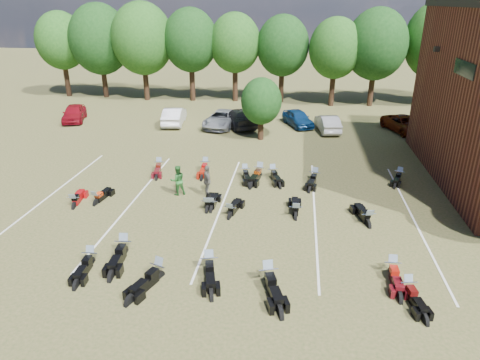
% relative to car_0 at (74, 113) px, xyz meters
% --- Properties ---
extents(ground, '(160.00, 160.00, 0.00)m').
position_rel_car_0_xyz_m(ground, '(19.63, -18.89, -0.75)').
color(ground, brown).
rests_on(ground, ground).
extents(car_0, '(3.03, 4.74, 1.50)m').
position_rel_car_0_xyz_m(car_0, '(0.00, 0.00, 0.00)').
color(car_0, maroon).
rests_on(car_0, ground).
extents(car_1, '(2.19, 4.85, 1.55)m').
position_rel_car_0_xyz_m(car_1, '(9.51, 0.09, 0.02)').
color(car_1, silver).
rests_on(car_1, ground).
extents(car_2, '(3.09, 5.41, 1.42)m').
position_rel_car_0_xyz_m(car_2, '(13.89, -0.15, -0.04)').
color(car_2, gray).
rests_on(car_2, ground).
extents(car_3, '(4.22, 5.82, 1.56)m').
position_rel_car_0_xyz_m(car_3, '(15.41, 0.24, 0.03)').
color(car_3, black).
rests_on(car_3, ground).
extents(car_4, '(3.26, 4.51, 1.43)m').
position_rel_car_0_xyz_m(car_4, '(20.54, 1.04, -0.04)').
color(car_4, navy).
rests_on(car_4, ground).
extents(car_5, '(2.17, 4.47, 1.41)m').
position_rel_car_0_xyz_m(car_5, '(23.08, -0.34, -0.05)').
color(car_5, '#ADACA8').
rests_on(car_5, ground).
extents(car_6, '(3.81, 5.33, 1.35)m').
position_rel_car_0_xyz_m(car_6, '(29.57, 0.32, -0.08)').
color(car_6, '#561404').
rests_on(car_6, ground).
extents(car_7, '(1.99, 4.71, 1.36)m').
position_rel_car_0_xyz_m(car_7, '(33.65, -0.08, -0.07)').
color(car_7, '#35363A').
rests_on(car_7, ground).
extents(person_green, '(1.08, 1.00, 1.77)m').
position_rel_car_0_xyz_m(person_green, '(13.88, -14.65, 0.13)').
color(person_green, '#235E24').
rests_on(person_green, ground).
extents(person_grey, '(0.87, 1.15, 1.82)m').
position_rel_car_0_xyz_m(person_grey, '(15.60, -14.56, 0.16)').
color(person_grey, '#5D594F').
rests_on(person_grey, ground).
extents(motorcycle_0, '(0.85, 2.19, 1.19)m').
position_rel_car_0_xyz_m(motorcycle_0, '(12.12, -22.08, -0.75)').
color(motorcycle_0, black).
rests_on(motorcycle_0, ground).
extents(motorcycle_1, '(0.99, 2.52, 1.37)m').
position_rel_car_0_xyz_m(motorcycle_1, '(13.21, -21.14, -0.75)').
color(motorcycle_1, black).
rests_on(motorcycle_1, ground).
extents(motorcycle_2, '(1.29, 2.46, 1.31)m').
position_rel_car_0_xyz_m(motorcycle_2, '(17.18, -21.88, -0.75)').
color(motorcycle_2, black).
rests_on(motorcycle_2, ground).
extents(motorcycle_3, '(1.50, 2.45, 1.30)m').
position_rel_car_0_xyz_m(motorcycle_3, '(15.25, -22.66, -0.75)').
color(motorcycle_3, black).
rests_on(motorcycle_3, ground).
extents(motorcycle_4, '(1.53, 2.64, 1.40)m').
position_rel_car_0_xyz_m(motorcycle_4, '(19.64, -22.43, -0.75)').
color(motorcycle_4, black).
rests_on(motorcycle_4, ground).
extents(motorcycle_5, '(1.03, 2.16, 1.15)m').
position_rel_car_0_xyz_m(motorcycle_5, '(24.93, -22.37, -0.75)').
color(motorcycle_5, black).
rests_on(motorcycle_5, ground).
extents(motorcycle_6, '(0.71, 2.21, 1.23)m').
position_rel_car_0_xyz_m(motorcycle_6, '(24.58, -21.15, -0.75)').
color(motorcycle_6, '#4A0A0F').
rests_on(motorcycle_6, ground).
extents(motorcycle_7, '(1.00, 2.20, 1.18)m').
position_rel_car_0_xyz_m(motorcycle_7, '(8.76, -17.05, -0.75)').
color(motorcycle_7, maroon).
rests_on(motorcycle_7, ground).
extents(motorcycle_8, '(0.91, 2.10, 1.14)m').
position_rel_car_0_xyz_m(motorcycle_8, '(9.76, -16.51, -0.75)').
color(motorcycle_8, black).
rests_on(motorcycle_8, ground).
extents(motorcycle_9, '(0.68, 2.11, 1.18)m').
position_rel_car_0_xyz_m(motorcycle_9, '(15.98, -16.53, -0.75)').
color(motorcycle_9, black).
rests_on(motorcycle_9, ground).
extents(motorcycle_10, '(0.66, 2.06, 1.15)m').
position_rel_car_0_xyz_m(motorcycle_10, '(16.19, -16.46, -0.75)').
color(motorcycle_10, black).
rests_on(motorcycle_10, ground).
extents(motorcycle_11, '(1.06, 2.21, 1.18)m').
position_rel_car_0_xyz_m(motorcycle_11, '(17.29, -17.07, -0.75)').
color(motorcycle_11, black).
rests_on(motorcycle_11, ground).
extents(motorcycle_12, '(0.84, 2.31, 1.27)m').
position_rel_car_0_xyz_m(motorcycle_12, '(20.63, -16.67, -0.75)').
color(motorcycle_12, black).
rests_on(motorcycle_12, ground).
extents(motorcycle_13, '(1.28, 2.45, 1.30)m').
position_rel_car_0_xyz_m(motorcycle_13, '(24.20, -17.03, -0.75)').
color(motorcycle_13, black).
rests_on(motorcycle_13, ground).
extents(motorcycle_14, '(1.08, 2.24, 1.20)m').
position_rel_car_0_xyz_m(motorcycle_14, '(11.63, -11.11, -0.75)').
color(motorcycle_14, '#4D0B12').
rests_on(motorcycle_14, ground).
extents(motorcycle_15, '(0.85, 2.27, 1.24)m').
position_rel_car_0_xyz_m(motorcycle_15, '(14.65, -10.71, -0.75)').
color(motorcycle_15, maroon).
rests_on(motorcycle_15, ground).
extents(motorcycle_16, '(1.20, 2.22, 1.18)m').
position_rel_car_0_xyz_m(motorcycle_16, '(17.37, -11.52, -0.75)').
color(motorcycle_16, black).
rests_on(motorcycle_16, ground).
extents(motorcycle_17, '(1.21, 2.54, 1.36)m').
position_rel_car_0_xyz_m(motorcycle_17, '(18.27, -11.41, -0.75)').
color(motorcycle_17, black).
rests_on(motorcycle_17, ground).
extents(motorcycle_18, '(1.34, 2.29, 1.22)m').
position_rel_car_0_xyz_m(motorcycle_18, '(19.12, -11.39, -0.75)').
color(motorcycle_18, black).
rests_on(motorcycle_18, ground).
extents(motorcycle_19, '(1.12, 2.33, 1.25)m').
position_rel_car_0_xyz_m(motorcycle_19, '(21.71, -11.67, -0.75)').
color(motorcycle_19, black).
rests_on(motorcycle_19, ground).
extents(motorcycle_20, '(1.28, 2.10, 1.12)m').
position_rel_car_0_xyz_m(motorcycle_20, '(26.95, -10.65, -0.75)').
color(motorcycle_20, black).
rests_on(motorcycle_20, ground).
extents(tree_line, '(56.00, 6.00, 9.79)m').
position_rel_car_0_xyz_m(tree_line, '(18.63, 10.11, 5.56)').
color(tree_line, black).
rests_on(tree_line, ground).
extents(young_tree_midfield, '(3.20, 3.20, 4.70)m').
position_rel_car_0_xyz_m(young_tree_midfield, '(17.63, -3.39, 2.34)').
color(young_tree_midfield, black).
rests_on(young_tree_midfield, ground).
extents(parking_lines, '(20.10, 14.00, 0.01)m').
position_rel_car_0_xyz_m(parking_lines, '(16.63, -15.89, -0.74)').
color(parking_lines, silver).
rests_on(parking_lines, ground).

